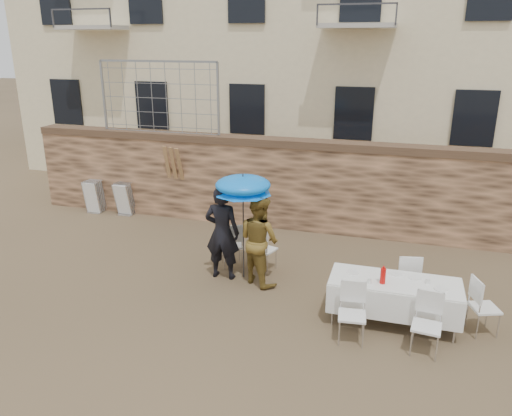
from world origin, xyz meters
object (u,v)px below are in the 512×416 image
(umbrella, at_px, (243,188))
(soda_bottle, at_px, (383,276))
(couple_chair_right, at_px, (264,248))
(table_chair_side, at_px, (485,306))
(table_chair_front_right, at_px, (427,325))
(chair_stack_left, at_px, (98,194))
(woman_dress, at_px, (259,240))
(table_chair_back, at_px, (407,277))
(banquet_table, at_px, (395,283))
(table_chair_front_left, at_px, (352,314))
(man_suit, at_px, (222,233))
(chair_stack_right, at_px, (127,197))
(couple_chair_left, at_px, (232,244))

(umbrella, xyz_separation_m, soda_bottle, (2.70, -1.04, -0.95))
(couple_chair_right, relative_size, table_chair_side, 1.00)
(table_chair_front_right, xyz_separation_m, chair_stack_left, (-8.52, 4.40, -0.02))
(woman_dress, distance_m, table_chair_back, 2.78)
(couple_chair_right, xyz_separation_m, table_chair_back, (2.80, -0.54, 0.00))
(chair_stack_left, bearing_deg, table_chair_front_right, -27.32)
(banquet_table, distance_m, table_chair_front_left, 0.99)
(man_suit, distance_m, table_chair_front_right, 4.13)
(woman_dress, bearing_deg, chair_stack_right, 0.03)
(couple_chair_right, bearing_deg, man_suit, 56.10)
(couple_chair_right, distance_m, soda_bottle, 2.86)
(couple_chair_left, relative_size, table_chair_front_left, 1.00)
(woman_dress, distance_m, umbrella, 1.03)
(man_suit, relative_size, soda_bottle, 7.30)
(banquet_table, distance_m, table_chair_front_right, 0.94)
(table_chair_front_left, distance_m, table_chair_back, 1.74)
(table_chair_side, bearing_deg, woman_dress, 59.87)
(woman_dress, xyz_separation_m, banquet_table, (2.55, -0.79, -0.16))
(woman_dress, xyz_separation_m, table_chair_back, (2.75, 0.01, -0.41))
(woman_dress, bearing_deg, table_chair_back, -147.76)
(couple_chair_left, height_order, banquet_table, couple_chair_left)
(table_chair_front_left, height_order, table_chair_side, same)
(umbrella, distance_m, table_chair_front_left, 3.14)
(woman_dress, distance_m, banquet_table, 2.67)
(umbrella, height_order, chair_stack_right, umbrella)
(woman_dress, relative_size, chair_stack_right, 1.93)
(umbrella, bearing_deg, couple_chair_left, 131.63)
(couple_chair_left, xyz_separation_m, table_chair_side, (4.70, -1.24, 0.00))
(table_chair_side, bearing_deg, man_suit, 61.43)
(soda_bottle, height_order, table_chair_front_left, soda_bottle)
(couple_chair_right, distance_m, chair_stack_left, 5.89)
(umbrella, height_order, banquet_table, umbrella)
(table_chair_back, distance_m, table_chair_side, 1.39)
(man_suit, bearing_deg, umbrella, -166.73)
(man_suit, distance_m, table_chair_side, 4.77)
(table_chair_side, relative_size, chair_stack_left, 1.04)
(man_suit, xyz_separation_m, chair_stack_left, (-4.72, 2.86, -0.49))
(table_chair_back, bearing_deg, chair_stack_right, -32.40)
(couple_chair_right, bearing_deg, table_chair_back, -173.00)
(woman_dress, relative_size, banquet_table, 0.84)
(chair_stack_left, bearing_deg, soda_bottle, -25.92)
(man_suit, height_order, couple_chair_left, man_suit)
(table_chair_front_left, bearing_deg, table_chair_front_right, -6.22)
(soda_bottle, height_order, table_chair_front_right, soda_bottle)
(banquet_table, distance_m, chair_stack_left, 8.82)
(woman_dress, height_order, table_chair_back, woman_dress)
(umbrella, bearing_deg, banquet_table, -17.09)
(woman_dress, relative_size, table_chair_front_right, 1.85)
(woman_dress, height_order, umbrella, umbrella)
(chair_stack_right, bearing_deg, soda_bottle, -28.78)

